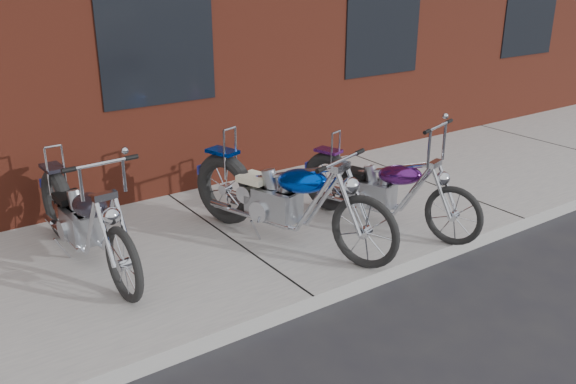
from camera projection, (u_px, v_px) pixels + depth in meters
ground at (313, 311)px, 5.35m from camera, size 120.00×120.00×0.00m
sidewalk at (229, 243)px, 6.48m from camera, size 22.00×3.00×0.15m
chopper_purple at (383, 191)px, 6.61m from camera, size 0.81×2.12×1.23m
chopper_blue at (284, 201)px, 6.18m from camera, size 0.96×2.42×1.09m
chopper_third at (85, 222)px, 5.75m from camera, size 0.57×2.34×1.19m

